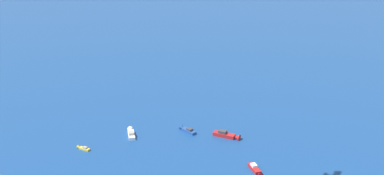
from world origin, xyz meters
TOP-DOWN VIEW (x-y plane):
  - motorboat_inshore at (47.91, -5.94)m, footprint 7.68×6.09m
  - motorboat_offshore at (15.25, -23.99)m, footprint 8.12×3.32m
  - motorboat_trailing at (47.77, 15.36)m, footprint 9.15×2.89m
  - motorboat_mid_cluster at (40.75, -20.33)m, footprint 8.00×10.04m
  - motorboat_outer_ring_b at (38.61, 32.44)m, footprint 4.27×5.01m

SIDE VIEW (x-z plane):
  - motorboat_outer_ring_b at x=38.61m, z-range -0.35..1.18m
  - motorboat_inshore at x=47.91m, z-range -0.53..1.76m
  - motorboat_offshore at x=15.25m, z-range -0.53..1.76m
  - motorboat_trailing at x=47.77m, z-range -0.60..2.02m
  - motorboat_mid_cluster at x=40.75m, z-range -0.69..2.31m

